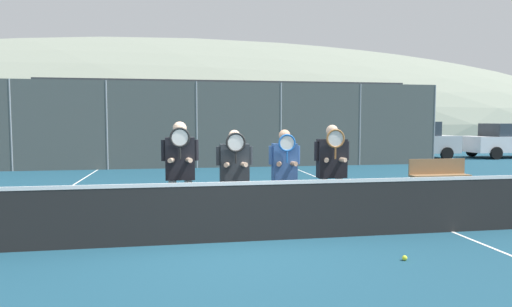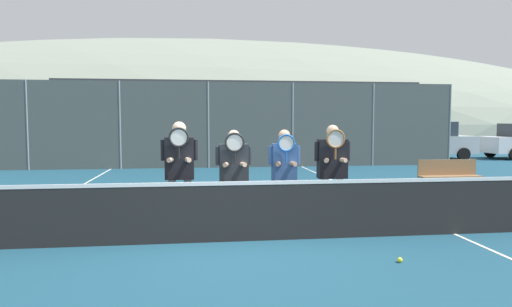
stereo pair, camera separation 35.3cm
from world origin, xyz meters
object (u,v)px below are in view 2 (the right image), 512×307
Objects in this scene: player_center_left at (234,170)px; player_rightmost at (332,166)px; car_left_of_center at (190,142)px; tennis_ball_on_court at (400,260)px; car_far_left at (62,141)px; bench_courtside at (449,175)px; player_leftmost at (180,166)px; car_center at (312,141)px; car_right_of_center at (423,140)px; player_center_right at (284,171)px.

player_center_left is 1.70m from player_rightmost.
tennis_ball_on_court is at bearing -78.65° from car_left_of_center.
player_center_left is 0.36× the size of car_far_left.
player_center_left is 0.95× the size of player_rightmost.
car_left_of_center is 11.57m from bench_courtside.
player_leftmost is 26.84× the size of tennis_ball_on_court.
car_center is at bearing 97.46° from bench_courtside.
player_center_left is 0.37× the size of car_right_of_center.
car_center is at bearing 77.26° from player_rightmost.
player_center_left is at bearing -150.98° from bench_courtside.
player_leftmost reaches higher than tennis_ball_on_court.
player_center_right is at bearing 0.92° from player_leftmost.
player_leftmost is at bearing -113.45° from car_center.
player_center_right is at bearing 118.81° from tennis_ball_on_court.
tennis_ball_on_court is at bearing -35.16° from player_leftmost.
car_left_of_center is 65.17× the size of tennis_ball_on_court.
player_rightmost is 1.12× the size of bench_courtside.
car_left_of_center is at bearing 98.17° from player_center_right.
car_left_of_center reaches higher than tennis_ball_on_court.
car_center reaches higher than player_rightmost.
tennis_ball_on_court is (-2.52, -14.52, -0.89)m from car_center.
player_rightmost is at bearing -102.74° from car_center.
player_leftmost is 12.66m from car_left_of_center.
player_leftmost is 1.08× the size of player_center_left.
player_center_left is at bearing -109.96° from car_center.
car_center is (10.91, -0.44, -0.03)m from car_far_left.
bench_courtside is at bearing -114.10° from car_right_of_center.
car_far_left is 0.98× the size of car_center.
car_center is at bearing 73.63° from player_center_right.
player_center_left is 12.65m from car_left_of_center.
tennis_ball_on_court is (2.95, -14.70, -0.88)m from car_left_of_center.
bench_courtside is (5.73, 3.18, -0.55)m from player_center_left.
player_center_right is 0.36× the size of car_far_left.
player_rightmost is at bearing 98.11° from tennis_ball_on_court.
bench_courtside is at bearing 38.50° from player_rightmost.
car_right_of_center is (10.94, 12.86, -0.18)m from player_leftmost.
car_center is (3.66, 12.45, -0.06)m from player_center_right.
player_center_right reaches higher than player_center_left.
player_leftmost is at bearing -179.44° from player_rightmost.
car_right_of_center is (16.43, -0.06, -0.04)m from car_far_left.
car_left_of_center is 0.93× the size of car_center.
car_far_left is 16.43m from car_right_of_center.
bench_courtside is (-4.31, -9.63, -0.46)m from car_right_of_center.
car_right_of_center is 2.87× the size of bench_courtside.
car_far_left is 69.04× the size of tennis_ball_on_court.
player_leftmost is 0.39× the size of car_far_left.
player_rightmost is 2.32m from tennis_ball_on_court.
player_rightmost is 0.40× the size of car_left_of_center.
car_far_left reaches higher than tennis_ball_on_court.
player_leftmost is 16.88m from car_right_of_center.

